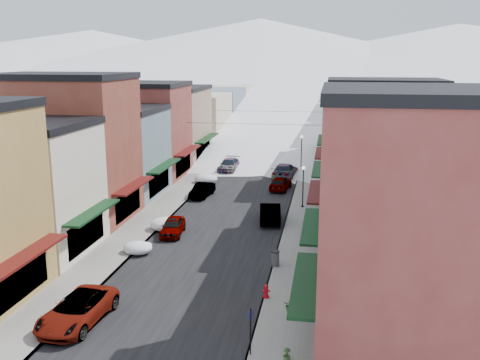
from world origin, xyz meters
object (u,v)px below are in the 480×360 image
(car_silver_sedan, at_px, (173,226))
(trash_can, at_px, (275,258))
(car_white_suv, at_px, (77,310))
(streetlamp_near, at_px, (303,181))
(car_green_sedan, at_px, (270,212))
(fire_hydrant, at_px, (266,292))
(car_dark_hatch, at_px, (202,190))

(car_silver_sedan, height_order, trash_can, car_silver_sedan)
(car_silver_sedan, bearing_deg, car_white_suv, -98.58)
(car_white_suv, xyz_separation_m, streetlamp_near, (10.55, 24.13, 1.83))
(car_white_suv, xyz_separation_m, car_silver_sedan, (0.80, 14.85, -0.07))
(car_green_sedan, relative_size, streetlamp_near, 1.28)
(car_silver_sedan, xyz_separation_m, fire_hydrant, (8.70, -10.42, -0.17))
(fire_hydrant, relative_size, trash_can, 0.77)
(car_silver_sedan, distance_m, trash_can, 10.29)
(trash_can, bearing_deg, streetlamp_near, 85.94)
(trash_can, bearing_deg, car_white_suv, -135.42)
(car_white_suv, distance_m, car_dark_hatch, 26.67)
(fire_hydrant, xyz_separation_m, streetlamp_near, (1.05, 19.70, 2.07))
(car_silver_sedan, height_order, car_dark_hatch, car_dark_hatch)
(car_dark_hatch, height_order, streetlamp_near, streetlamp_near)
(trash_can, bearing_deg, fire_hydrant, -90.00)
(car_green_sedan, relative_size, trash_can, 4.78)
(car_white_suv, height_order, fire_hydrant, car_white_suv)
(car_silver_sedan, xyz_separation_m, car_dark_hatch, (-0.46, 11.81, 0.01))
(fire_hydrant, distance_m, trash_can, 4.93)
(car_silver_sedan, bearing_deg, trash_can, -37.75)
(car_silver_sedan, bearing_deg, fire_hydrant, -55.64)
(car_dark_hatch, distance_m, car_green_sedan, 10.42)
(car_dark_hatch, bearing_deg, car_white_suv, -84.06)
(car_green_sedan, height_order, trash_can, car_green_sedan)
(fire_hydrant, distance_m, streetlamp_near, 19.84)
(car_white_suv, height_order, trash_can, car_white_suv)
(car_silver_sedan, distance_m, streetlamp_near, 13.59)
(car_white_suv, xyz_separation_m, car_dark_hatch, (0.34, 26.66, -0.06))
(car_white_suv, bearing_deg, trash_can, 49.11)
(car_dark_hatch, height_order, fire_hydrant, car_dark_hatch)
(car_dark_hatch, bearing_deg, trash_can, -55.43)
(trash_can, height_order, streetlamp_near, streetlamp_near)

